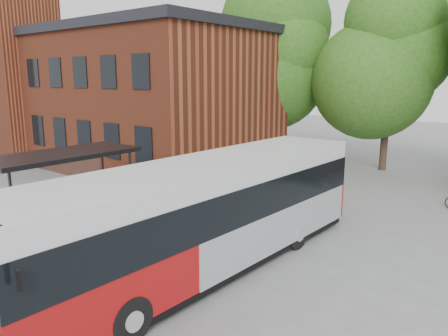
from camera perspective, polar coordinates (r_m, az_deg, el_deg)
The scene contains 7 objects.
ground at distance 14.72m, azimuth -6.97°, elevation -10.43°, with size 100.00×100.00×0.00m, color slate.
station_building at distance 29.39m, azimuth -12.38°, elevation 8.97°, with size 18.40×10.40×8.50m, color brown, non-canonical shape.
clock_tower at distance 32.46m, azimuth -25.58°, elevation 16.95°, with size 5.20×5.20×18.20m, color brown, non-canonical shape.
bus_shelter at distance 17.14m, azimuth -20.11°, elevation -2.77°, with size 3.60×7.00×2.90m, color #27272A, non-canonical shape.
tree_0 at distance 29.97m, azimuth 7.08°, elevation 11.59°, with size 7.92×7.92×11.00m, color #265015, non-canonical shape.
tree_1 at distance 27.87m, azimuth 20.70°, elevation 10.32°, with size 7.92×7.92×10.40m, color #265015, non-canonical shape.
city_bus at distance 12.57m, azimuth -2.52°, elevation -6.45°, with size 2.70×12.69×3.22m, color #A10E10, non-canonical shape.
Camera 1 is at (9.86, -9.43, 5.54)m, focal length 35.00 mm.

